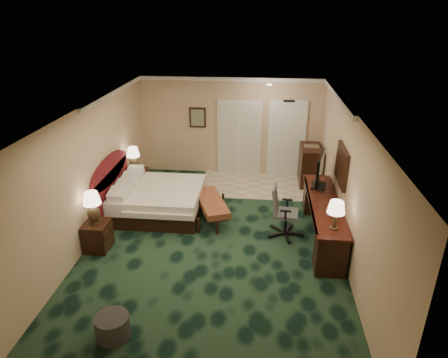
# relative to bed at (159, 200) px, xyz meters

# --- Properties ---
(floor) EXTENTS (5.00, 7.50, 0.00)m
(floor) POSITION_rel_bed_xyz_m (1.42, -1.18, -0.31)
(floor) COLOR black
(floor) RESTS_ON ground
(ceiling) EXTENTS (5.00, 7.50, 0.00)m
(ceiling) POSITION_rel_bed_xyz_m (1.42, -1.18, 2.39)
(ceiling) COLOR white
(ceiling) RESTS_ON wall_back
(wall_back) EXTENTS (5.00, 0.00, 2.70)m
(wall_back) POSITION_rel_bed_xyz_m (1.42, 2.57, 1.04)
(wall_back) COLOR beige
(wall_back) RESTS_ON ground
(wall_front) EXTENTS (5.00, 0.00, 2.70)m
(wall_front) POSITION_rel_bed_xyz_m (1.42, -4.93, 1.04)
(wall_front) COLOR beige
(wall_front) RESTS_ON ground
(wall_left) EXTENTS (0.00, 7.50, 2.70)m
(wall_left) POSITION_rel_bed_xyz_m (-1.08, -1.18, 1.04)
(wall_left) COLOR beige
(wall_left) RESTS_ON ground
(wall_right) EXTENTS (0.00, 7.50, 2.70)m
(wall_right) POSITION_rel_bed_xyz_m (3.92, -1.18, 1.04)
(wall_right) COLOR beige
(wall_right) RESTS_ON ground
(crown_molding) EXTENTS (5.00, 7.50, 0.10)m
(crown_molding) POSITION_rel_bed_xyz_m (1.42, -1.18, 2.34)
(crown_molding) COLOR white
(crown_molding) RESTS_ON wall_back
(tile_patch) EXTENTS (3.20, 1.70, 0.01)m
(tile_patch) POSITION_rel_bed_xyz_m (2.32, 1.72, -0.30)
(tile_patch) COLOR #C5AF8C
(tile_patch) RESTS_ON ground
(headboard) EXTENTS (0.12, 2.00, 1.40)m
(headboard) POSITION_rel_bed_xyz_m (-1.02, -0.18, 0.39)
(headboard) COLOR #4C1319
(headboard) RESTS_ON ground
(entry_door) EXTENTS (1.02, 0.06, 2.18)m
(entry_door) POSITION_rel_bed_xyz_m (2.97, 2.54, 0.74)
(entry_door) COLOR white
(entry_door) RESTS_ON ground
(closet_doors) EXTENTS (1.20, 0.06, 2.10)m
(closet_doors) POSITION_rel_bed_xyz_m (1.67, 2.53, 0.74)
(closet_doors) COLOR silver
(closet_doors) RESTS_ON ground
(wall_art) EXTENTS (0.45, 0.06, 0.55)m
(wall_art) POSITION_rel_bed_xyz_m (0.52, 2.53, 1.29)
(wall_art) COLOR #4E6F58
(wall_art) RESTS_ON wall_back
(wall_mirror) EXTENTS (0.05, 0.95, 0.75)m
(wall_mirror) POSITION_rel_bed_xyz_m (3.88, -0.58, 1.24)
(wall_mirror) COLOR white
(wall_mirror) RESTS_ON wall_right
(bed) EXTENTS (1.95, 1.81, 0.62)m
(bed) POSITION_rel_bed_xyz_m (0.00, 0.00, 0.00)
(bed) COLOR silver
(bed) RESTS_ON ground
(nightstand_near) EXTENTS (0.46, 0.52, 0.57)m
(nightstand_near) POSITION_rel_bed_xyz_m (-0.83, -1.61, -0.02)
(nightstand_near) COLOR black
(nightstand_near) RESTS_ON ground
(nightstand_far) EXTENTS (0.50, 0.57, 0.62)m
(nightstand_far) POSITION_rel_bed_xyz_m (-0.81, 0.93, 0.00)
(nightstand_far) COLOR black
(nightstand_far) RESTS_ON ground
(lamp_near) EXTENTS (0.37, 0.37, 0.64)m
(lamp_near) POSITION_rel_bed_xyz_m (-0.86, -1.57, 0.58)
(lamp_near) COLOR black
(lamp_near) RESTS_ON nightstand_near
(lamp_far) EXTENTS (0.39, 0.39, 0.61)m
(lamp_far) POSITION_rel_bed_xyz_m (-0.85, 0.94, 0.62)
(lamp_far) COLOR black
(lamp_far) RESTS_ON nightstand_far
(bed_bench) EXTENTS (0.99, 1.51, 0.48)m
(bed_bench) POSITION_rel_bed_xyz_m (1.24, -0.21, -0.07)
(bed_bench) COLOR brown
(bed_bench) RESTS_ON ground
(ottoman) EXTENTS (0.53, 0.53, 0.36)m
(ottoman) POSITION_rel_bed_xyz_m (0.26, -3.80, -0.13)
(ottoman) COLOR #303030
(ottoman) RESTS_ON ground
(desk) EXTENTS (0.60, 2.81, 0.81)m
(desk) POSITION_rel_bed_xyz_m (3.60, -0.75, 0.10)
(desk) COLOR black
(desk) RESTS_ON ground
(tv) EXTENTS (0.30, 0.95, 0.75)m
(tv) POSITION_rel_bed_xyz_m (3.56, -0.00, 0.87)
(tv) COLOR black
(tv) RESTS_ON desk
(desk_lamp) EXTENTS (0.33, 0.33, 0.54)m
(desk_lamp) POSITION_rel_bed_xyz_m (3.63, -1.77, 0.77)
(desk_lamp) COLOR black
(desk_lamp) RESTS_ON desk
(desk_chair) EXTENTS (0.70, 0.66, 1.09)m
(desk_chair) POSITION_rel_bed_xyz_m (2.86, -0.71, 0.23)
(desk_chair) COLOR #53525B
(desk_chair) RESTS_ON ground
(minibar) EXTENTS (0.54, 0.97, 1.03)m
(minibar) POSITION_rel_bed_xyz_m (3.60, 2.02, 0.20)
(minibar) COLOR black
(minibar) RESTS_ON ground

